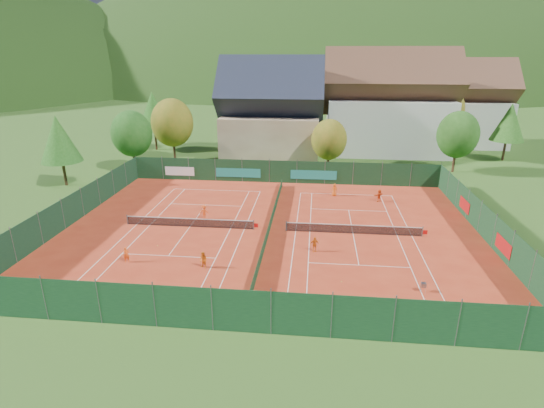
{
  "coord_description": "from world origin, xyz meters",
  "views": [
    {
      "loc": [
        4.16,
        -37.73,
        16.37
      ],
      "look_at": [
        0.0,
        2.0,
        2.0
      ],
      "focal_mm": 28.0,
      "sensor_mm": 36.0,
      "label": 1
    }
  ],
  "objects": [
    {
      "name": "player_left_far",
      "position": [
        -7.11,
        2.35,
        0.75
      ],
      "size": [
        1.0,
        0.63,
        1.49
      ],
      "primitive_type": "imported",
      "rotation": [
        0.0,
        0.0,
        3.22
      ],
      "color": "#F04B15",
      "rests_on": "ground"
    },
    {
      "name": "tennis_net_left",
      "position": [
        -7.85,
        0.0,
        0.51
      ],
      "size": [
        13.3,
        0.1,
        1.02
      ],
      "color": "#59595B",
      "rests_on": "ground"
    },
    {
      "name": "fence_south",
      "position": [
        0.0,
        -16.0,
        1.5
      ],
      "size": [
        40.0,
        0.04,
        3.0
      ],
      "color": "#163D21",
      "rests_on": "ground"
    },
    {
      "name": "ball_hopper",
      "position": [
        12.25,
        -10.01,
        0.56
      ],
      "size": [
        0.34,
        0.34,
        0.8
      ],
      "color": "slate",
      "rests_on": "ground"
    },
    {
      "name": "mountain_backdrop",
      "position": [
        28.54,
        233.48,
        -39.64
      ],
      "size": [
        820.0,
        530.0,
        242.0
      ],
      "color": "black",
      "rests_on": "ground"
    },
    {
      "name": "tree_west_mid",
      "position": [
        -18.0,
        26.0,
        6.07
      ],
      "size": [
        6.44,
        6.44,
        9.78
      ],
      "color": "#402617",
      "rests_on": "ground"
    },
    {
      "name": "fence_north",
      "position": [
        -0.46,
        15.99,
        1.47
      ],
      "size": [
        40.0,
        0.1,
        3.0
      ],
      "color": "#13361C",
      "rests_on": "ground"
    },
    {
      "name": "loose_ball_0",
      "position": [
        -9.63,
        -4.59,
        0.03
      ],
      "size": [
        0.07,
        0.07,
        0.07
      ],
      "primitive_type": "sphere",
      "color": "#CCD833",
      "rests_on": "ground"
    },
    {
      "name": "court_markings_right",
      "position": [
        8.0,
        0.0,
        0.01
      ],
      "size": [
        11.03,
        23.83,
        0.0
      ],
      "color": "white",
      "rests_on": "ground"
    },
    {
      "name": "tree_west_side",
      "position": [
        -28.0,
        12.0,
        6.06
      ],
      "size": [
        5.04,
        5.04,
        9.0
      ],
      "color": "#432E18",
      "rests_on": "ground"
    },
    {
      "name": "hotel_block_b",
      "position": [
        30.0,
        44.0,
        6.62
      ],
      "size": [
        17.28,
        10.0,
        15.5
      ],
      "color": "silver",
      "rests_on": "ground"
    },
    {
      "name": "tree_east_back",
      "position": [
        26.0,
        40.0,
        6.74
      ],
      "size": [
        7.15,
        7.15,
        10.86
      ],
      "color": "#473119",
      "rests_on": "ground"
    },
    {
      "name": "chalet",
      "position": [
        -3.0,
        30.0,
        6.62
      ],
      "size": [
        16.2,
        12.0,
        16.0
      ],
      "color": "#CDB391",
      "rests_on": "ground"
    },
    {
      "name": "player_left_mid",
      "position": [
        -4.45,
        -8.19,
        0.71
      ],
      "size": [
        0.85,
        0.79,
        1.41
      ],
      "primitive_type": "imported",
      "rotation": [
        0.0,
        0.0,
        -0.47
      ],
      "color": "orange",
      "rests_on": "ground"
    },
    {
      "name": "player_right_far_a",
      "position": [
        6.58,
        11.21,
        0.76
      ],
      "size": [
        0.76,
        0.51,
        1.52
      ],
      "primitive_type": "imported",
      "rotation": [
        0.0,
        0.0,
        3.11
      ],
      "color": "#E65C14",
      "rests_on": "ground"
    },
    {
      "name": "tree_west_front",
      "position": [
        -22.0,
        20.0,
        5.39
      ],
      "size": [
        5.72,
        5.72,
        8.69
      ],
      "color": "#4E341B",
      "rests_on": "ground"
    },
    {
      "name": "court_divider",
      "position": [
        0.0,
        0.0,
        0.5
      ],
      "size": [
        0.03,
        28.8,
        1.0
      ],
      "color": "#13351C",
      "rests_on": "ground"
    },
    {
      "name": "fence_east",
      "position": [
        20.0,
        0.05,
        1.48
      ],
      "size": [
        0.09,
        32.0,
        3.0
      ],
      "color": "#14381D",
      "rests_on": "ground"
    },
    {
      "name": "player_right_far_b",
      "position": [
        11.66,
        9.71,
        0.73
      ],
      "size": [
        1.34,
        1.15,
        1.46
      ],
      "primitive_type": "imported",
      "rotation": [
        0.0,
        0.0,
        3.78
      ],
      "color": "#D74313",
      "rests_on": "ground"
    },
    {
      "name": "loose_ball_1",
      "position": [
        6.45,
        -9.25,
        0.03
      ],
      "size": [
        0.07,
        0.07,
        0.07
      ],
      "primitive_type": "sphere",
      "color": "#CCD833",
      "rests_on": "ground"
    },
    {
      "name": "court_markings_left",
      "position": [
        -8.0,
        0.0,
        0.01
      ],
      "size": [
        11.03,
        23.83,
        0.0
      ],
      "color": "white",
      "rests_on": "ground"
    },
    {
      "name": "player_right_near",
      "position": [
        4.35,
        -4.23,
        0.69
      ],
      "size": [
        0.87,
        0.54,
        1.38
      ],
      "primitive_type": "imported",
      "rotation": [
        0.0,
        0.0,
        0.26
      ],
      "color": "orange",
      "rests_on": "ground"
    },
    {
      "name": "tree_west_back",
      "position": [
        -24.0,
        34.0,
        6.74
      ],
      "size": [
        5.6,
        5.6,
        10.0
      ],
      "color": "#4A2E1A",
      "rests_on": "ground"
    },
    {
      "name": "clay_pad",
      "position": [
        0.0,
        0.0,
        0.01
      ],
      "size": [
        40.0,
        32.0,
        0.01
      ],
      "primitive_type": "cube",
      "color": "#AE3119",
      "rests_on": "ground"
    },
    {
      "name": "tree_east_front",
      "position": [
        24.0,
        24.0,
        5.39
      ],
      "size": [
        5.72,
        5.72,
        8.69
      ],
      "color": "#4C2D1B",
      "rests_on": "ground"
    },
    {
      "name": "tree_east_mid",
      "position": [
        34.0,
        32.0,
        6.06
      ],
      "size": [
        5.04,
        5.04,
        9.0
      ],
      "color": "#4D2D1B",
      "rests_on": "ground"
    },
    {
      "name": "fence_west",
      "position": [
        -20.0,
        0.0,
        1.5
      ],
      "size": [
        0.04,
        32.0,
        3.0
      ],
      "color": "#13341F",
      "rests_on": "ground"
    },
    {
      "name": "tree_center",
      "position": [
        6.0,
        22.0,
        4.72
      ],
      "size": [
        5.01,
        5.01,
        7.6
      ],
      "color": "#4D2D1B",
      "rests_on": "ground"
    },
    {
      "name": "ground",
      "position": [
        0.0,
        0.0,
        -0.02
      ],
      "size": [
        600.0,
        600.0,
        0.0
      ],
      "primitive_type": "plane",
      "color": "#2B5219",
      "rests_on": "ground"
    },
    {
      "name": "player_left_near",
      "position": [
        -11.02,
        -7.82,
        0.66
      ],
      "size": [
        0.58,
        0.52,
        1.32
      ],
      "primitive_type": "imported",
      "rotation": [
        0.0,
        0.0,
        0.54
      ],
      "color": "#F85816",
      "rests_on": "ground"
    },
    {
      "name": "hotel_block_a",
      "position": [
        16.0,
        36.0,
        7.38
      ],
      "size": [
        21.6,
        11.0,
        17.25
      ],
      "color": "silver",
      "rests_on": "ground"
    },
    {
      "name": "tennis_net_right",
      "position": [
        8.15,
        0.0,
        0.51
      ],
      "size": [
        13.3,
        0.1,
        1.02
      ],
      "color": "#59595B",
      "rests_on": "ground"
    }
  ]
}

